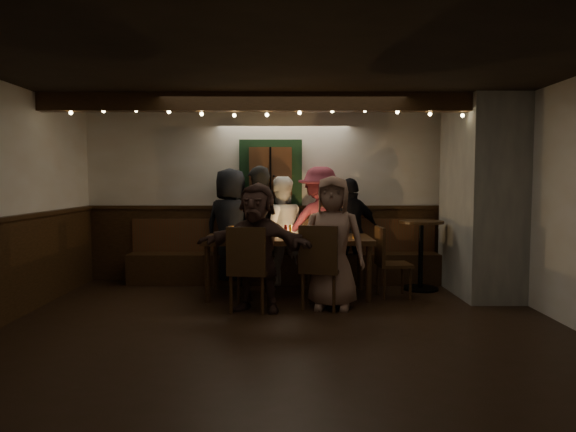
{
  "coord_description": "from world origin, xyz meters",
  "views": [
    {
      "loc": [
        0.03,
        -5.37,
        1.54
      ],
      "look_at": [
        0.06,
        1.6,
        1.05
      ],
      "focal_mm": 32.0,
      "sensor_mm": 36.0,
      "label": 1
    }
  ],
  "objects_px": {
    "person_d": "(320,226)",
    "person_f": "(257,247)",
    "dining_table": "(288,242)",
    "high_top": "(421,246)",
    "person_e": "(351,231)",
    "person_g": "(332,242)",
    "chair_near_right": "(320,262)",
    "person_c": "(280,230)",
    "chair_end": "(387,258)",
    "person_a": "(231,226)",
    "chair_near_left": "(248,264)",
    "person_b": "(258,225)"
  },
  "relations": [
    {
      "from": "high_top",
      "to": "person_a",
      "type": "bearing_deg",
      "value": 171.53
    },
    {
      "from": "dining_table",
      "to": "person_f",
      "type": "height_order",
      "value": "person_f"
    },
    {
      "from": "dining_table",
      "to": "chair_near_right",
      "type": "relative_size",
      "value": 2.16
    },
    {
      "from": "high_top",
      "to": "person_e",
      "type": "bearing_deg",
      "value": 158.68
    },
    {
      "from": "person_b",
      "to": "person_g",
      "type": "relative_size",
      "value": 1.1
    },
    {
      "from": "dining_table",
      "to": "high_top",
      "type": "distance_m",
      "value": 1.91
    },
    {
      "from": "person_e",
      "to": "chair_near_right",
      "type": "bearing_deg",
      "value": 47.43
    },
    {
      "from": "dining_table",
      "to": "person_f",
      "type": "bearing_deg",
      "value": -114.64
    },
    {
      "from": "person_b",
      "to": "high_top",
      "type": "bearing_deg",
      "value": 156.29
    },
    {
      "from": "person_e",
      "to": "person_g",
      "type": "xyz_separation_m",
      "value": [
        -0.4,
        -1.42,
        0.01
      ]
    },
    {
      "from": "chair_near_left",
      "to": "chair_near_right",
      "type": "distance_m",
      "value": 0.84
    },
    {
      "from": "chair_end",
      "to": "person_e",
      "type": "xyz_separation_m",
      "value": [
        -0.37,
        0.83,
        0.26
      ]
    },
    {
      "from": "chair_near_left",
      "to": "person_c",
      "type": "height_order",
      "value": "person_c"
    },
    {
      "from": "chair_near_left",
      "to": "chair_end",
      "type": "height_order",
      "value": "chair_near_left"
    },
    {
      "from": "person_d",
      "to": "person_a",
      "type": "bearing_deg",
      "value": -8.83
    },
    {
      "from": "dining_table",
      "to": "chair_end",
      "type": "bearing_deg",
      "value": -4.58
    },
    {
      "from": "chair_near_right",
      "to": "high_top",
      "type": "distance_m",
      "value": 1.89
    },
    {
      "from": "chair_near_left",
      "to": "person_a",
      "type": "height_order",
      "value": "person_a"
    },
    {
      "from": "dining_table",
      "to": "high_top",
      "type": "bearing_deg",
      "value": 10.94
    },
    {
      "from": "person_b",
      "to": "person_g",
      "type": "bearing_deg",
      "value": 109.67
    },
    {
      "from": "person_e",
      "to": "person_g",
      "type": "distance_m",
      "value": 1.48
    },
    {
      "from": "dining_table",
      "to": "person_a",
      "type": "bearing_deg",
      "value": 137.61
    },
    {
      "from": "chair_near_right",
      "to": "chair_end",
      "type": "xyz_separation_m",
      "value": [
        0.93,
        0.68,
        -0.05
      ]
    },
    {
      "from": "chair_near_right",
      "to": "person_f",
      "type": "relative_size",
      "value": 0.67
    },
    {
      "from": "chair_near_left",
      "to": "chair_end",
      "type": "relative_size",
      "value": 1.08
    },
    {
      "from": "chair_end",
      "to": "chair_near_left",
      "type": "bearing_deg",
      "value": -156.02
    },
    {
      "from": "person_d",
      "to": "person_e",
      "type": "relative_size",
      "value": 1.1
    },
    {
      "from": "person_b",
      "to": "person_f",
      "type": "height_order",
      "value": "person_b"
    },
    {
      "from": "high_top",
      "to": "person_e",
      "type": "distance_m",
      "value": 1.02
    },
    {
      "from": "person_e",
      "to": "person_c",
      "type": "bearing_deg",
      "value": -25.15
    },
    {
      "from": "chair_near_right",
      "to": "high_top",
      "type": "bearing_deg",
      "value": 37.55
    },
    {
      "from": "chair_end",
      "to": "person_b",
      "type": "height_order",
      "value": "person_b"
    },
    {
      "from": "chair_end",
      "to": "person_c",
      "type": "distance_m",
      "value": 1.69
    },
    {
      "from": "person_g",
      "to": "person_f",
      "type": "bearing_deg",
      "value": -163.63
    },
    {
      "from": "dining_table",
      "to": "chair_end",
      "type": "height_order",
      "value": "dining_table"
    },
    {
      "from": "person_e",
      "to": "person_f",
      "type": "xyz_separation_m",
      "value": [
        -1.3,
        -1.52,
        -0.03
      ]
    },
    {
      "from": "high_top",
      "to": "chair_near_right",
      "type": "bearing_deg",
      "value": -142.45
    },
    {
      "from": "high_top",
      "to": "person_e",
      "type": "relative_size",
      "value": 0.62
    },
    {
      "from": "dining_table",
      "to": "person_a",
      "type": "relative_size",
      "value": 1.28
    },
    {
      "from": "person_d",
      "to": "person_f",
      "type": "height_order",
      "value": "person_d"
    },
    {
      "from": "person_b",
      "to": "person_d",
      "type": "xyz_separation_m",
      "value": [
        0.91,
        -0.07,
        -0.01
      ]
    },
    {
      "from": "chair_end",
      "to": "person_f",
      "type": "xyz_separation_m",
      "value": [
        -1.67,
        -0.69,
        0.23
      ]
    },
    {
      "from": "person_e",
      "to": "dining_table",
      "type": "bearing_deg",
      "value": 15.61
    },
    {
      "from": "dining_table",
      "to": "high_top",
      "type": "height_order",
      "value": "high_top"
    },
    {
      "from": "chair_near_right",
      "to": "person_c",
      "type": "distance_m",
      "value": 1.65
    },
    {
      "from": "person_c",
      "to": "person_e",
      "type": "distance_m",
      "value": 1.04
    },
    {
      "from": "dining_table",
      "to": "person_f",
      "type": "relative_size",
      "value": 1.45
    },
    {
      "from": "person_e",
      "to": "chair_end",
      "type": "bearing_deg",
      "value": 91.86
    },
    {
      "from": "person_d",
      "to": "person_f",
      "type": "xyz_separation_m",
      "value": [
        -0.84,
        -1.48,
        -0.11
      ]
    },
    {
      "from": "dining_table",
      "to": "person_g",
      "type": "distance_m",
      "value": 0.88
    }
  ]
}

